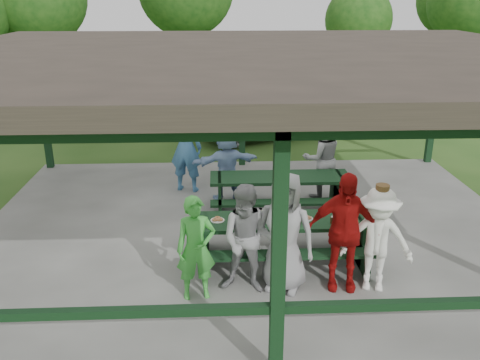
{
  "coord_description": "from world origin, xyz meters",
  "views": [
    {
      "loc": [
        -0.62,
        -8.44,
        4.21
      ],
      "look_at": [
        -0.24,
        -0.3,
        1.19
      ],
      "focal_mm": 38.0,
      "sensor_mm": 36.0,
      "label": 1
    }
  ],
  "objects_px": {
    "contestant_grey_mid": "(284,232)",
    "contestant_white_fedora": "(377,240)",
    "picnic_table_near": "(283,235)",
    "contestant_red": "(343,232)",
    "pickup_truck": "(278,107)",
    "spectator_blue": "(186,147)",
    "contestant_green": "(196,248)",
    "contestant_grey_left": "(248,240)",
    "picnic_table_far": "(280,189)",
    "spectator_lblue": "(227,164)",
    "farm_trailer": "(117,112)",
    "spectator_grey": "(322,159)"
  },
  "relations": [
    {
      "from": "picnic_table_far",
      "to": "contestant_green",
      "type": "xyz_separation_m",
      "value": [
        -1.53,
        -2.94,
        0.29
      ]
    },
    {
      "from": "picnic_table_near",
      "to": "contestant_green",
      "type": "height_order",
      "value": "contestant_green"
    },
    {
      "from": "contestant_red",
      "to": "pickup_truck",
      "type": "xyz_separation_m",
      "value": [
        0.16,
        9.29,
        -0.2
      ]
    },
    {
      "from": "pickup_truck",
      "to": "contestant_grey_left",
      "type": "bearing_deg",
      "value": 150.51
    },
    {
      "from": "pickup_truck",
      "to": "picnic_table_near",
      "type": "bearing_deg",
      "value": 153.62
    },
    {
      "from": "contestant_grey_left",
      "to": "contestant_grey_mid",
      "type": "bearing_deg",
      "value": 16.95
    },
    {
      "from": "contestant_white_fedora",
      "to": "pickup_truck",
      "type": "xyz_separation_m",
      "value": [
        -0.32,
        9.37,
        -0.1
      ]
    },
    {
      "from": "contestant_red",
      "to": "spectator_lblue",
      "type": "height_order",
      "value": "contestant_red"
    },
    {
      "from": "picnic_table_far",
      "to": "contestant_white_fedora",
      "type": "relative_size",
      "value": 1.67
    },
    {
      "from": "contestant_grey_mid",
      "to": "spectator_grey",
      "type": "xyz_separation_m",
      "value": [
        1.25,
        3.53,
        -0.05
      ]
    },
    {
      "from": "contestant_white_fedora",
      "to": "spectator_grey",
      "type": "bearing_deg",
      "value": 106.28
    },
    {
      "from": "pickup_truck",
      "to": "spectator_lblue",
      "type": "bearing_deg",
      "value": 142.95
    },
    {
      "from": "contestant_green",
      "to": "spectator_lblue",
      "type": "bearing_deg",
      "value": 73.86
    },
    {
      "from": "picnic_table_far",
      "to": "spectator_blue",
      "type": "distance_m",
      "value": 2.34
    },
    {
      "from": "contestant_green",
      "to": "picnic_table_far",
      "type": "bearing_deg",
      "value": 54.11
    },
    {
      "from": "picnic_table_far",
      "to": "contestant_red",
      "type": "distance_m",
      "value": 2.85
    },
    {
      "from": "contestant_grey_left",
      "to": "spectator_grey",
      "type": "height_order",
      "value": "spectator_grey"
    },
    {
      "from": "picnic_table_near",
      "to": "contestant_red",
      "type": "bearing_deg",
      "value": -44.84
    },
    {
      "from": "contestant_grey_mid",
      "to": "contestant_white_fedora",
      "type": "xyz_separation_m",
      "value": [
        1.32,
        -0.09,
        -0.1
      ]
    },
    {
      "from": "contestant_white_fedora",
      "to": "spectator_lblue",
      "type": "bearing_deg",
      "value": 135.11
    },
    {
      "from": "contestant_grey_mid",
      "to": "picnic_table_far",
      "type": "bearing_deg",
      "value": 104.09
    },
    {
      "from": "contestant_white_fedora",
      "to": "spectator_blue",
      "type": "relative_size",
      "value": 0.83
    },
    {
      "from": "picnic_table_near",
      "to": "contestant_red",
      "type": "relative_size",
      "value": 1.57
    },
    {
      "from": "spectator_lblue",
      "to": "farm_trailer",
      "type": "height_order",
      "value": "spectator_lblue"
    },
    {
      "from": "picnic_table_far",
      "to": "contestant_white_fedora",
      "type": "height_order",
      "value": "contestant_white_fedora"
    },
    {
      "from": "spectator_lblue",
      "to": "contestant_red",
      "type": "bearing_deg",
      "value": 100.33
    },
    {
      "from": "spectator_blue",
      "to": "spectator_grey",
      "type": "xyz_separation_m",
      "value": [
        2.86,
        -0.5,
        -0.13
      ]
    },
    {
      "from": "picnic_table_near",
      "to": "spectator_blue",
      "type": "distance_m",
      "value": 3.71
    },
    {
      "from": "spectator_blue",
      "to": "farm_trailer",
      "type": "height_order",
      "value": "spectator_blue"
    },
    {
      "from": "picnic_table_far",
      "to": "spectator_lblue",
      "type": "bearing_deg",
      "value": 144.65
    },
    {
      "from": "contestant_white_fedora",
      "to": "farm_trailer",
      "type": "height_order",
      "value": "contestant_white_fedora"
    },
    {
      "from": "spectator_blue",
      "to": "contestant_red",
      "type": "bearing_deg",
      "value": 137.3
    },
    {
      "from": "pickup_truck",
      "to": "contestant_grey_mid",
      "type": "bearing_deg",
      "value": 153.62
    },
    {
      "from": "contestant_grey_left",
      "to": "farm_trailer",
      "type": "height_order",
      "value": "contestant_grey_left"
    },
    {
      "from": "contestant_grey_mid",
      "to": "farm_trailer",
      "type": "xyz_separation_m",
      "value": [
        -4.14,
        9.66,
        -0.38
      ]
    },
    {
      "from": "spectator_blue",
      "to": "spectator_lblue",
      "type": "bearing_deg",
      "value": 164.18
    },
    {
      "from": "contestant_red",
      "to": "spectator_grey",
      "type": "xyz_separation_m",
      "value": [
        0.39,
        3.53,
        -0.05
      ]
    },
    {
      "from": "spectator_blue",
      "to": "pickup_truck",
      "type": "relative_size",
      "value": 0.34
    },
    {
      "from": "contestant_red",
      "to": "contestant_grey_mid",
      "type": "bearing_deg",
      "value": -172.28
    },
    {
      "from": "contestant_green",
      "to": "spectator_grey",
      "type": "xyz_separation_m",
      "value": [
        2.5,
        3.7,
        0.08
      ]
    },
    {
      "from": "farm_trailer",
      "to": "pickup_truck",
      "type": "bearing_deg",
      "value": -19.12
    },
    {
      "from": "contestant_white_fedora",
      "to": "pickup_truck",
      "type": "relative_size",
      "value": 0.29
    },
    {
      "from": "picnic_table_far",
      "to": "contestant_grey_mid",
      "type": "bearing_deg",
      "value": -95.8
    },
    {
      "from": "picnic_table_near",
      "to": "contestant_grey_left",
      "type": "distance_m",
      "value": 1.06
    },
    {
      "from": "contestant_green",
      "to": "spectator_grey",
      "type": "distance_m",
      "value": 4.47
    },
    {
      "from": "contestant_green",
      "to": "contestant_grey_left",
      "type": "xyz_separation_m",
      "value": [
        0.73,
        0.13,
        0.05
      ]
    },
    {
      "from": "contestant_grey_left",
      "to": "spectator_blue",
      "type": "xyz_separation_m",
      "value": [
        -1.1,
        4.07,
        0.16
      ]
    },
    {
      "from": "spectator_grey",
      "to": "farm_trailer",
      "type": "height_order",
      "value": "spectator_grey"
    },
    {
      "from": "contestant_green",
      "to": "pickup_truck",
      "type": "relative_size",
      "value": 0.27
    },
    {
      "from": "spectator_blue",
      "to": "farm_trailer",
      "type": "xyz_separation_m",
      "value": [
        -2.52,
        5.63,
        -0.46
      ]
    }
  ]
}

